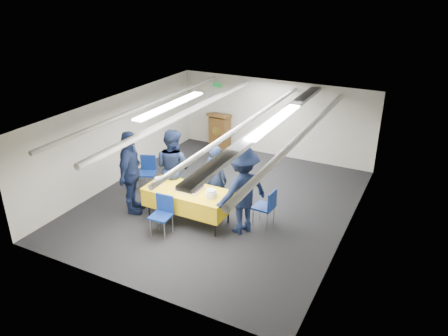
{
  "coord_description": "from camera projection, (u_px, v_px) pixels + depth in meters",
  "views": [
    {
      "loc": [
        4.32,
        -8.25,
        5.11
      ],
      "look_at": [
        0.21,
        -0.2,
        1.05
      ],
      "focal_mm": 35.0,
      "sensor_mm": 36.0,
      "label": 1
    }
  ],
  "objects": [
    {
      "name": "plate_stack_left",
      "position": [
        158.0,
        181.0,
        9.76
      ],
      "size": [
        0.2,
        0.2,
        0.16
      ],
      "color": "white",
      "rests_on": "serving_table"
    },
    {
      "name": "chair_near",
      "position": [
        163.0,
        211.0,
        9.17
      ],
      "size": [
        0.45,
        0.45,
        0.87
      ],
      "color": "gray",
      "rests_on": "ground"
    },
    {
      "name": "sailor_c",
      "position": [
        131.0,
        173.0,
        9.83
      ],
      "size": [
        0.84,
        1.25,
        1.97
      ],
      "primitive_type": "imported",
      "rotation": [
        0.0,
        0.0,
        1.91
      ],
      "color": "black",
      "rests_on": "ground"
    },
    {
      "name": "sailor_a",
      "position": [
        216.0,
        178.0,
        9.99
      ],
      "size": [
        0.65,
        0.48,
        1.61
      ],
      "primitive_type": "imported",
      "rotation": [
        0.0,
        0.0,
        2.97
      ],
      "color": "black",
      "rests_on": "ground"
    },
    {
      "name": "sailor_d",
      "position": [
        242.0,
        191.0,
        9.07
      ],
      "size": [
        1.24,
        1.44,
        1.93
      ],
      "primitive_type": "imported",
      "rotation": [
        0.0,
        0.0,
        -2.08
      ],
      "color": "black",
      "rests_on": "ground"
    },
    {
      "name": "chair_left",
      "position": [
        148.0,
        169.0,
        11.13
      ],
      "size": [
        0.55,
        0.55,
        0.87
      ],
      "color": "gray",
      "rests_on": "ground"
    },
    {
      "name": "room_shell",
      "position": [
        232.0,
        128.0,
        10.14
      ],
      "size": [
        6.0,
        7.0,
        2.3
      ],
      "color": "beige",
      "rests_on": "ground"
    },
    {
      "name": "sheet_cake",
      "position": [
        190.0,
        188.0,
        9.51
      ],
      "size": [
        0.54,
        0.42,
        0.09
      ],
      "color": "white",
      "rests_on": "serving_table"
    },
    {
      "name": "ground",
      "position": [
        220.0,
        203.0,
        10.59
      ],
      "size": [
        7.0,
        7.0,
        0.0
      ],
      "primitive_type": "plane",
      "color": "black",
      "rests_on": "ground"
    },
    {
      "name": "chair_right",
      "position": [
        268.0,
        205.0,
        9.42
      ],
      "size": [
        0.45,
        0.45,
        0.87
      ],
      "color": "gray",
      "rests_on": "ground"
    },
    {
      "name": "plate_stack_right",
      "position": [
        211.0,
        194.0,
        9.2
      ],
      "size": [
        0.24,
        0.24,
        0.17
      ],
      "color": "white",
      "rests_on": "serving_table"
    },
    {
      "name": "serving_table",
      "position": [
        188.0,
        198.0,
        9.62
      ],
      "size": [
        1.92,
        0.87,
        0.77
      ],
      "color": "black",
      "rests_on": "ground"
    },
    {
      "name": "podium",
      "position": [
        220.0,
        132.0,
        13.48
      ],
      "size": [
        0.62,
        0.53,
        1.25
      ],
      "color": "brown",
      "rests_on": "ground"
    },
    {
      "name": "sailor_b",
      "position": [
        173.0,
        167.0,
        10.21
      ],
      "size": [
        1.01,
        0.83,
        1.88
      ],
      "primitive_type": "imported",
      "rotation": [
        0.0,
        0.0,
        3.0
      ],
      "color": "black",
      "rests_on": "ground"
    }
  ]
}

